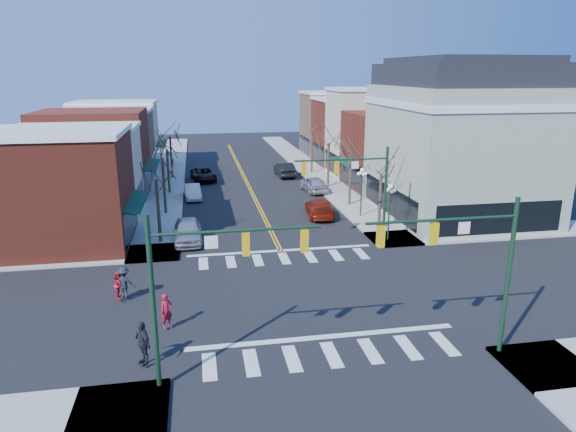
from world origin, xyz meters
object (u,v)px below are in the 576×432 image
car_left_far (204,174)px  pedestrian_dark_a (143,343)px  pedestrian_dark_b (124,283)px  victorian_corner (459,139)px  car_left_near (188,231)px  car_right_near (320,208)px  pedestrian_red_a (166,311)px  pedestrian_red_b (119,285)px  car_right_far (285,169)px  lamppost_midblock (362,184)px  lamppost_corner (390,202)px  car_left_mid (193,192)px  car_right_mid (314,184)px

car_left_far → pedestrian_dark_a: (-3.33, -38.74, 0.38)m
car_left_far → pedestrian_dark_b: 32.15m
victorian_corner → pedestrian_dark_b: (-26.24, -13.20, -5.61)m
car_left_near → car_right_near: bearing=22.8°
car_left_far → car_left_near: bearing=-101.7°
pedestrian_red_a → pedestrian_red_b: (-2.70, 3.87, -0.07)m
car_right_far → car_right_near: bearing=87.8°
pedestrian_red_b → car_right_far: bearing=-26.4°
lamppost_midblock → pedestrian_red_a: bearing=-131.5°
lamppost_corner → car_left_far: (-13.00, 24.57, -2.22)m
car_right_near → pedestrian_red_a: size_ratio=3.09×
car_left_mid → pedestrian_dark_a: (-2.08, -30.05, 0.42)m
pedestrian_dark_a → car_left_near: bearing=140.6°
pedestrian_red_a → pedestrian_dark_a: size_ratio=0.88×
car_left_near → pedestrian_dark_b: 10.22m
lamppost_corner → pedestrian_red_a: lamppost_corner is taller
lamppost_midblock → car_left_far: bearing=125.7°
car_left_near → car_left_mid: (0.36, 13.43, -0.15)m
victorian_corner → car_left_near: 23.89m
car_left_mid → pedestrian_dark_a: size_ratio=2.18×
car_left_near → pedestrian_dark_b: (-3.34, -9.65, 0.19)m
car_right_near → lamppost_corner: bearing=120.6°
car_right_far → pedestrian_dark_b: 35.61m
pedestrian_red_b → pedestrian_dark_b: size_ratio=0.87×
lamppost_midblock → car_right_mid: lamppost_midblock is taller
car_left_far → lamppost_corner: bearing=-69.7°
lamppost_corner → car_left_mid: (-14.24, 15.88, -2.26)m
car_left_far → pedestrian_dark_a: bearing=-102.5°
pedestrian_red_a → pedestrian_dark_b: bearing=86.3°
car_right_mid → car_right_far: 8.77m
car_right_far → pedestrian_dark_a: (-12.93, -39.48, 0.28)m
car_left_near → car_left_far: car_left_near is taller
car_left_mid → pedestrian_red_a: 26.94m
car_right_mid → pedestrian_dark_a: bearing=58.9°
pedestrian_dark_b → car_left_near: bearing=-96.5°
pedestrian_dark_b → car_right_mid: bearing=-111.5°
pedestrian_red_a → lamppost_corner: bearing=-0.7°
lamppost_midblock → car_right_far: 19.23m
lamppost_midblock → car_left_mid: 17.21m
victorian_corner → car_left_far: 28.87m
pedestrian_red_a → pedestrian_dark_b: (-2.44, 3.83, 0.04)m
pedestrian_red_a → pedestrian_red_b: 4.72m
car_left_far → pedestrian_red_a: size_ratio=3.12×
car_left_mid → pedestrian_red_b: size_ratio=2.72×
victorian_corner → pedestrian_red_b: bearing=-153.6°
lamppost_corner → pedestrian_dark_a: lamppost_corner is taller
pedestrian_dark_b → victorian_corner: bearing=-140.8°
car_right_mid → pedestrian_red_a: 30.91m
car_right_near → pedestrian_dark_a: 25.25m
car_left_near → car_right_mid: bearing=46.5°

